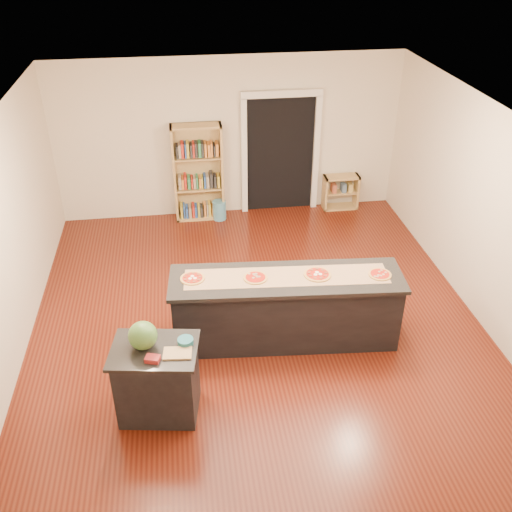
{
  "coord_description": "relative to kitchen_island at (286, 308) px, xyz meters",
  "views": [
    {
      "loc": [
        -0.88,
        -5.97,
        4.83
      ],
      "look_at": [
        0.0,
        0.2,
        1.0
      ],
      "focal_mm": 40.0,
      "sensor_mm": 36.0,
      "label": 1
    }
  ],
  "objects": [
    {
      "name": "package_red",
      "position": [
        -1.61,
        -1.23,
        0.44
      ],
      "size": [
        0.17,
        0.14,
        0.05
      ],
      "primitive_type": "cube",
      "rotation": [
        0.0,
        0.0,
        -0.31
      ],
      "color": "maroon",
      "rests_on": "side_counter"
    },
    {
      "name": "pizza_d",
      "position": [
        1.15,
        -0.11,
        0.49
      ],
      "size": [
        0.28,
        0.28,
        0.02
      ],
      "color": "#B18544",
      "rests_on": "kitchen_island"
    },
    {
      "name": "doorway",
      "position": [
        0.59,
        3.74,
        0.72
      ],
      "size": [
        1.4,
        0.09,
        2.21
      ],
      "color": "black",
      "rests_on": "room"
    },
    {
      "name": "package_teal",
      "position": [
        -1.27,
        -1.01,
        0.45
      ],
      "size": [
        0.17,
        0.17,
        0.06
      ],
      "primitive_type": "cylinder",
      "color": "#195966",
      "rests_on": "side_counter"
    },
    {
      "name": "cutting_board",
      "position": [
        -1.36,
        -1.16,
        0.43
      ],
      "size": [
        0.31,
        0.22,
        0.02
      ],
      "primitive_type": "cube",
      "rotation": [
        0.0,
        0.0,
        -0.1
      ],
      "color": "tan",
      "rests_on": "side_counter"
    },
    {
      "name": "side_counter",
      "position": [
        -1.6,
        -1.04,
        -0.03
      ],
      "size": [
        0.91,
        0.66,
        0.9
      ],
      "rotation": [
        0.0,
        0.0,
        -0.16
      ],
      "color": "black",
      "rests_on": "ground"
    },
    {
      "name": "room",
      "position": [
        -0.31,
        0.27,
        0.92
      ],
      "size": [
        6.0,
        7.0,
        2.8
      ],
      "color": "beige",
      "rests_on": "ground"
    },
    {
      "name": "kraft_paper",
      "position": [
        0.0,
        0.02,
        0.47
      ],
      "size": [
        2.53,
        0.65,
        0.0
      ],
      "primitive_type": "cube",
      "rotation": [
        0.0,
        0.0,
        -0.08
      ],
      "color": "#896346",
      "rests_on": "kitchen_island"
    },
    {
      "name": "kitchen_island",
      "position": [
        0.0,
        0.0,
        0.0
      ],
      "size": [
        2.88,
        0.78,
        0.95
      ],
      "rotation": [
        0.0,
        0.0,
        -0.08
      ],
      "color": "black",
      "rests_on": "ground"
    },
    {
      "name": "bookshelf",
      "position": [
        -0.89,
        3.57,
        0.39
      ],
      "size": [
        0.86,
        0.31,
        1.73
      ],
      "primitive_type": "cube",
      "color": "tan",
      "rests_on": "ground"
    },
    {
      "name": "watermelon",
      "position": [
        -1.7,
        -1.0,
        0.57
      ],
      "size": [
        0.3,
        0.3,
        0.3
      ],
      "primitive_type": "sphere",
      "color": "#144214",
      "rests_on": "side_counter"
    },
    {
      "name": "low_shelf",
      "position": [
        1.71,
        3.59,
        -0.16
      ],
      "size": [
        0.64,
        0.28,
        0.64
      ],
      "primitive_type": "cube",
      "color": "tan",
      "rests_on": "ground"
    },
    {
      "name": "waste_bin",
      "position": [
        -0.55,
        3.46,
        -0.3
      ],
      "size": [
        0.24,
        0.24,
        0.35
      ],
      "primitive_type": "cylinder",
      "color": "teal",
      "rests_on": "ground"
    },
    {
      "name": "pizza_c",
      "position": [
        0.38,
        -0.0,
        0.49
      ],
      "size": [
        0.33,
        0.33,
        0.02
      ],
      "color": "#B18544",
      "rests_on": "kitchen_island"
    },
    {
      "name": "pizza_a",
      "position": [
        -1.14,
        0.13,
        0.49
      ],
      "size": [
        0.31,
        0.31,
        0.02
      ],
      "color": "#B18544",
      "rests_on": "kitchen_island"
    },
    {
      "name": "pizza_b",
      "position": [
        -0.38,
        0.03,
        0.49
      ],
      "size": [
        0.29,
        0.29,
        0.02
      ],
      "color": "#B18544",
      "rests_on": "kitchen_island"
    }
  ]
}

